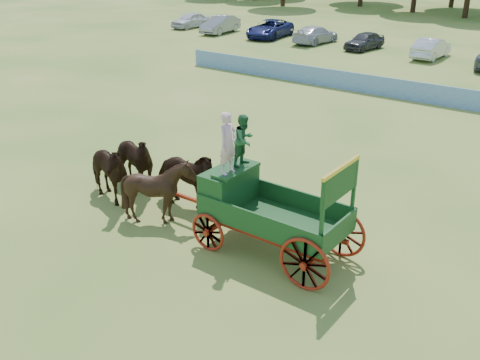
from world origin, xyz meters
name	(u,v)px	position (x,y,z in m)	size (l,w,h in m)	color
ground	(153,226)	(0.00, 0.00, 0.00)	(160.00, 160.00, 0.00)	#ABA34D
horse_lead_left	(105,172)	(-2.41, 0.35, 1.01)	(1.09, 2.39, 2.02)	black
horse_lead_right	(131,162)	(-2.41, 1.45, 1.01)	(1.09, 2.39, 2.02)	black
horse_wheel_left	(159,191)	(-0.01, 0.35, 1.01)	(1.63, 1.83, 2.02)	black
horse_wheel_right	(184,179)	(-0.01, 1.45, 1.01)	(1.09, 2.39, 2.02)	black
farm_dray	(252,192)	(2.96, 0.91, 1.60)	(6.00, 2.00, 3.80)	#A92710
sponsor_banner	(374,85)	(-1.00, 18.00, 0.53)	(26.00, 0.08, 1.05)	#1C609B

